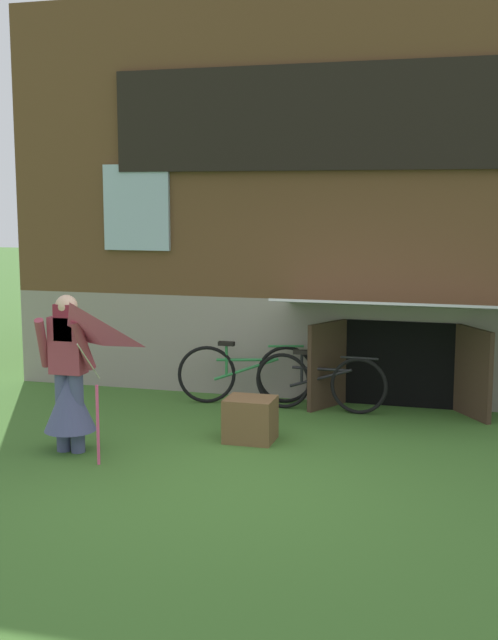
{
  "coord_description": "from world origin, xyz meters",
  "views": [
    {
      "loc": [
        2.07,
        -7.01,
        2.54
      ],
      "look_at": [
        -0.24,
        1.3,
        1.25
      ],
      "focal_mm": 46.44,
      "sensor_mm": 36.0,
      "label": 1
    }
  ],
  "objects_px": {
    "wooden_crate": "(250,419)",
    "person": "(69,387)",
    "kite": "(71,340)",
    "bicycle_black": "(320,382)",
    "bicycle_green": "(246,373)"
  },
  "relations": [
    {
      "from": "person",
      "to": "bicycle_green",
      "type": "xyz_separation_m",
      "value": [
        1.16,
        2.38,
        -0.29
      ]
    },
    {
      "from": "wooden_crate",
      "to": "kite",
      "type": "bearing_deg",
      "value": -135.93
    },
    {
      "from": "bicycle_black",
      "to": "bicycle_green",
      "type": "relative_size",
      "value": 0.97
    },
    {
      "from": "kite",
      "to": "person",
      "type": "bearing_deg",
      "value": 121.85
    },
    {
      "from": "bicycle_black",
      "to": "bicycle_green",
      "type": "height_order",
      "value": "bicycle_green"
    },
    {
      "from": "person",
      "to": "bicycle_black",
      "type": "xyz_separation_m",
      "value": [
        2.12,
        2.24,
        -0.31
      ]
    },
    {
      "from": "person",
      "to": "bicycle_green",
      "type": "bearing_deg",
      "value": 83.52
    },
    {
      "from": "kite",
      "to": "bicycle_black",
      "type": "bearing_deg",
      "value": 55.86
    },
    {
      "from": "person",
      "to": "bicycle_black",
      "type": "bearing_deg",
      "value": 66.05
    },
    {
      "from": "person",
      "to": "kite",
      "type": "relative_size",
      "value": 1.06
    },
    {
      "from": "bicycle_black",
      "to": "kite",
      "type": "bearing_deg",
      "value": -122.43
    },
    {
      "from": "bicycle_black",
      "to": "bicycle_green",
      "type": "distance_m",
      "value": 0.97
    },
    {
      "from": "wooden_crate",
      "to": "person",
      "type": "bearing_deg",
      "value": -152.85
    },
    {
      "from": "kite",
      "to": "bicycle_green",
      "type": "bearing_deg",
      "value": 72.95
    },
    {
      "from": "kite",
      "to": "wooden_crate",
      "type": "height_order",
      "value": "kite"
    }
  ]
}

